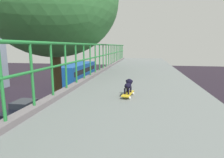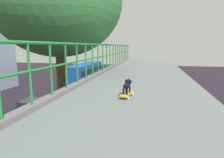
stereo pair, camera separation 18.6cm
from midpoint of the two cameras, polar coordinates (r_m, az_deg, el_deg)
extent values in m
cube|color=black|center=(2.17, 1.84, -19.09)|extent=(3.21, 0.06, 0.00)
cylinder|color=#247F38|center=(2.76, -32.44, -0.98)|extent=(0.04, 0.04, 1.01)
cylinder|color=#247F38|center=(3.26, -24.80, 1.15)|extent=(0.04, 0.04, 1.01)
cylinder|color=#247F38|center=(3.81, -19.27, 2.68)|extent=(0.04, 0.04, 1.01)
cylinder|color=#247F38|center=(4.39, -15.16, 3.81)|extent=(0.04, 0.04, 1.01)
cylinder|color=#247F38|center=(4.98, -12.01, 4.65)|extent=(0.04, 0.04, 1.01)
cylinder|color=#247F38|center=(5.59, -9.54, 5.31)|extent=(0.04, 0.04, 1.01)
cylinder|color=#247F38|center=(6.21, -7.55, 5.82)|extent=(0.04, 0.04, 1.01)
cylinder|color=#247F38|center=(6.83, -5.91, 6.24)|extent=(0.04, 0.04, 1.01)
cylinder|color=#247F38|center=(7.46, -4.56, 6.59)|extent=(0.04, 0.04, 1.01)
cylinder|color=#247F38|center=(8.09, -3.41, 6.87)|extent=(0.04, 0.04, 1.01)
cylinder|color=#247F38|center=(8.73, -2.42, 7.12)|extent=(0.04, 0.04, 1.01)
cylinder|color=#247F38|center=(9.37, -1.57, 7.33)|extent=(0.04, 0.04, 1.01)
cylinder|color=#247F38|center=(10.01, -0.83, 7.51)|extent=(0.04, 0.04, 1.01)
cylinder|color=#247F38|center=(10.65, -0.18, 7.66)|extent=(0.04, 0.04, 1.01)
cylinder|color=#247F38|center=(11.29, 0.40, 7.80)|extent=(0.04, 0.04, 1.01)
cylinder|color=#247F38|center=(11.93, 0.92, 7.93)|extent=(0.04, 0.04, 1.01)
cylinder|color=#247F38|center=(12.58, 1.38, 8.04)|extent=(0.04, 0.04, 1.01)
cylinder|color=#247F38|center=(13.22, 1.80, 8.14)|extent=(0.04, 0.04, 1.01)
cylinder|color=#247F38|center=(13.87, 2.18, 8.23)|extent=(0.04, 0.04, 1.01)
cylinder|color=#247F38|center=(14.51, 2.53, 8.31)|extent=(0.04, 0.04, 1.01)
cylinder|color=#247F38|center=(15.16, 2.85, 8.38)|extent=(0.04, 0.04, 1.01)
cube|color=yellow|center=(13.52, -21.40, -14.95)|extent=(1.79, 3.90, 0.66)
cube|color=#1E232B|center=(13.08, -22.14, -12.78)|extent=(1.63, 2.00, 0.63)
cube|color=silver|center=(12.94, -22.25, -11.20)|extent=(0.36, 0.16, 0.12)
cylinder|color=black|center=(14.17, -15.71, -14.41)|extent=(0.20, 0.68, 0.68)
cylinder|color=black|center=(14.95, -21.82, -13.44)|extent=(0.20, 0.68, 0.68)
cylinder|color=black|center=(12.30, -20.74, -18.69)|extent=(0.20, 0.68, 0.68)
cylinder|color=black|center=(13.19, -27.46, -17.15)|extent=(0.20, 0.68, 0.68)
cube|color=black|center=(18.25, -25.81, -8.73)|extent=(1.77, 4.43, 0.68)
cube|color=#1E232B|center=(18.21, -25.64, -6.82)|extent=(1.61, 1.85, 0.50)
cylinder|color=black|center=(16.81, -26.10, -11.12)|extent=(0.22, 0.69, 0.69)
cylinder|color=black|center=(17.82, -30.57, -10.31)|extent=(0.22, 0.69, 0.69)
cylinder|color=black|center=(18.94, -21.25, -8.41)|extent=(0.22, 0.69, 0.69)
cylinder|color=black|center=(19.84, -25.47, -7.87)|extent=(0.22, 0.69, 0.69)
cube|color=#144890|center=(30.45, -10.43, 1.73)|extent=(2.50, 10.97, 3.01)
cube|color=black|center=(30.38, -10.46, 2.71)|extent=(2.52, 10.10, 0.70)
cylinder|color=black|center=(33.89, -6.22, 0.45)|extent=(0.28, 0.96, 0.96)
cylinder|color=black|center=(34.62, -10.04, 0.56)|extent=(0.28, 0.96, 0.96)
cylinder|color=black|center=(27.48, -10.16, -1.92)|extent=(0.28, 0.96, 0.96)
cylinder|color=black|center=(28.38, -14.72, -1.71)|extent=(0.28, 0.96, 0.96)
cylinder|color=#4C3E24|center=(8.82, -16.54, -9.52)|extent=(0.39, 0.39, 6.47)
ellipsoid|color=#3D7F41|center=(8.52, -18.24, 21.79)|extent=(5.31, 5.31, 4.53)
cube|color=gold|center=(3.93, 3.52, -4.46)|extent=(0.23, 0.54, 0.02)
cylinder|color=white|center=(4.08, 5.30, -4.52)|extent=(0.03, 0.06, 0.06)
cylinder|color=white|center=(4.12, 2.98, -4.34)|extent=(0.03, 0.06, 0.06)
cylinder|color=white|center=(3.75, 4.10, -5.78)|extent=(0.03, 0.06, 0.06)
cylinder|color=white|center=(3.80, 1.60, -5.57)|extent=(0.03, 0.06, 0.06)
cylinder|color=black|center=(3.98, 4.44, -3.18)|extent=(0.04, 0.04, 0.12)
cylinder|color=black|center=(4.00, 3.34, -3.10)|extent=(0.04, 0.04, 0.12)
cylinder|color=black|center=(3.79, 3.69, -3.86)|extent=(0.04, 0.04, 0.12)
cylinder|color=black|center=(3.81, 2.54, -3.77)|extent=(0.04, 0.04, 0.12)
ellipsoid|color=black|center=(3.87, 3.52, -2.07)|extent=(0.17, 0.29, 0.12)
sphere|color=black|center=(3.97, 3.96, -0.90)|extent=(0.13, 0.13, 0.13)
ellipsoid|color=black|center=(4.03, 4.17, -0.88)|extent=(0.05, 0.07, 0.04)
sphere|color=black|center=(3.95, 4.66, -0.71)|extent=(0.06, 0.06, 0.06)
sphere|color=black|center=(3.98, 3.27, -0.62)|extent=(0.06, 0.06, 0.06)
sphere|color=black|center=(3.73, 2.96, -1.97)|extent=(0.06, 0.06, 0.06)
camera|label=1|loc=(0.09, -91.19, -0.21)|focal=29.85mm
camera|label=2|loc=(0.09, 88.81, 0.21)|focal=29.85mm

